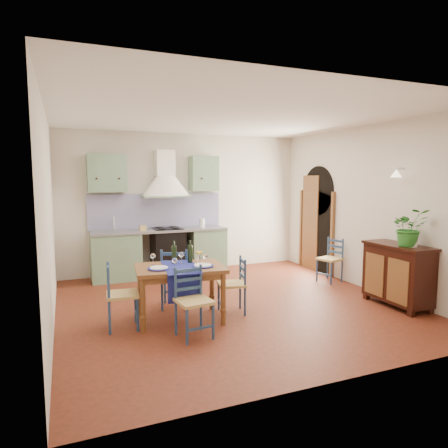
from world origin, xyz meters
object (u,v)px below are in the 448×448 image
(dining_table, at_px, (180,273))
(potted_plant, at_px, (409,227))
(sideboard, at_px, (398,273))
(chair_near, at_px, (193,301))

(dining_table, xyz_separation_m, potted_plant, (3.17, -0.80, 0.56))
(dining_table, relative_size, sideboard, 1.18)
(sideboard, bearing_deg, chair_near, 179.51)
(dining_table, distance_m, chair_near, 0.64)
(dining_table, height_order, sideboard, dining_table)
(sideboard, bearing_deg, dining_table, 168.87)
(chair_near, xyz_separation_m, sideboard, (3.18, -0.03, 0.07))
(potted_plant, bearing_deg, chair_near, 176.32)
(chair_near, distance_m, sideboard, 3.19)
(chair_near, relative_size, potted_plant, 1.54)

